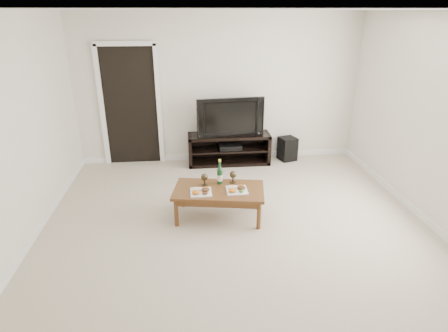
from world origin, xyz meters
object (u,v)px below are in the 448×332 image
(media_console, at_px, (229,149))
(coffee_table, at_px, (219,203))
(television, at_px, (229,116))
(subwoofer, at_px, (287,149))

(media_console, relative_size, coffee_table, 1.24)
(television, bearing_deg, media_console, 0.00)
(television, xyz_separation_m, subwoofer, (1.10, 0.06, -0.67))
(subwoofer, distance_m, coffee_table, 2.45)
(media_console, relative_size, television, 1.25)
(television, height_order, coffee_table, television)
(coffee_table, bearing_deg, subwoofer, 53.61)
(media_console, bearing_deg, subwoofer, 3.17)
(subwoofer, bearing_deg, coffee_table, -142.90)
(media_console, height_order, television, television)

